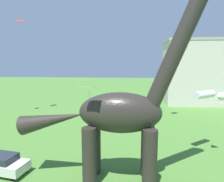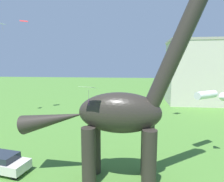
{
  "view_description": "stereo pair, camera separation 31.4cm",
  "coord_description": "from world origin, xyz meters",
  "px_view_note": "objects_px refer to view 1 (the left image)",
  "views": [
    {
      "loc": [
        0.91,
        -8.28,
        8.66
      ],
      "look_at": [
        -0.56,
        6.58,
        6.63
      ],
      "focal_mm": 31.46,
      "sensor_mm": 36.0,
      "label": 1
    },
    {
      "loc": [
        1.22,
        -8.24,
        8.66
      ],
      "look_at": [
        -0.56,
        6.58,
        6.63
      ],
      "focal_mm": 31.46,
      "sensor_mm": 36.0,
      "label": 2
    }
  ],
  "objects_px": {
    "kite_near_high": "(89,88)",
    "kite_high_left": "(20,21)",
    "kite_near_low": "(173,44)",
    "parked_sedan_left": "(1,164)",
    "kite_mid_right": "(207,95)",
    "dinosaur_sculpture": "(119,113)"
  },
  "relations": [
    {
      "from": "dinosaur_sculpture",
      "to": "kite_high_left",
      "type": "bearing_deg",
      "value": 146.24
    },
    {
      "from": "parked_sedan_left",
      "to": "kite_mid_right",
      "type": "bearing_deg",
      "value": 26.08
    },
    {
      "from": "dinosaur_sculpture",
      "to": "parked_sedan_left",
      "type": "xyz_separation_m",
      "value": [
        -9.39,
        0.07,
        -4.43
      ]
    },
    {
      "from": "kite_mid_right",
      "to": "kite_near_high",
      "type": "height_order",
      "value": "kite_near_high"
    },
    {
      "from": "parked_sedan_left",
      "to": "kite_mid_right",
      "type": "height_order",
      "value": "kite_mid_right"
    },
    {
      "from": "parked_sedan_left",
      "to": "dinosaur_sculpture",
      "type": "bearing_deg",
      "value": 8.68
    },
    {
      "from": "kite_mid_right",
      "to": "kite_near_low",
      "type": "xyz_separation_m",
      "value": [
        -1.07,
        11.17,
        5.79
      ]
    },
    {
      "from": "parked_sedan_left",
      "to": "kite_near_low",
      "type": "height_order",
      "value": "kite_near_low"
    },
    {
      "from": "kite_high_left",
      "to": "kite_mid_right",
      "type": "bearing_deg",
      "value": -27.75
    },
    {
      "from": "parked_sedan_left",
      "to": "kite_mid_right",
      "type": "xyz_separation_m",
      "value": [
        17.4,
        5.31,
        4.99
      ]
    },
    {
      "from": "dinosaur_sculpture",
      "to": "parked_sedan_left",
      "type": "distance_m",
      "value": 10.39
    },
    {
      "from": "kite_mid_right",
      "to": "kite_high_left",
      "type": "xyz_separation_m",
      "value": [
        -25.99,
        13.67,
        10.21
      ]
    },
    {
      "from": "dinosaur_sculpture",
      "to": "kite_near_low",
      "type": "relative_size",
      "value": 9.31
    },
    {
      "from": "kite_near_low",
      "to": "dinosaur_sculpture",
      "type": "bearing_deg",
      "value": -112.74
    },
    {
      "from": "kite_near_low",
      "to": "kite_near_high",
      "type": "height_order",
      "value": "kite_near_low"
    },
    {
      "from": "kite_near_high",
      "to": "kite_high_left",
      "type": "bearing_deg",
      "value": 128.29
    },
    {
      "from": "parked_sedan_left",
      "to": "kite_high_left",
      "type": "height_order",
      "value": "kite_high_left"
    },
    {
      "from": "kite_near_low",
      "to": "kite_near_high",
      "type": "distance_m",
      "value": 20.45
    },
    {
      "from": "dinosaur_sculpture",
      "to": "kite_near_low",
      "type": "xyz_separation_m",
      "value": [
        6.93,
        16.54,
        6.35
      ]
    },
    {
      "from": "parked_sedan_left",
      "to": "kite_high_left",
      "type": "bearing_deg",
      "value": 123.45
    },
    {
      "from": "parked_sedan_left",
      "to": "kite_near_low",
      "type": "relative_size",
      "value": 2.85
    },
    {
      "from": "parked_sedan_left",
      "to": "kite_high_left",
      "type": "xyz_separation_m",
      "value": [
        -8.59,
        18.98,
        15.21
      ]
    }
  ]
}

